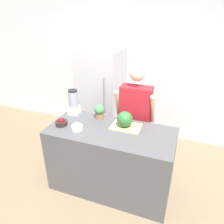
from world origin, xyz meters
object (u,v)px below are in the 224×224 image
object	(u,v)px
bowl_cherries	(61,122)
bowl_cream	(77,127)
potted_plant	(99,111)
refrigerator	(101,95)
watermelon	(125,119)
blender	(74,103)
person	(135,119)

from	to	relation	value
bowl_cherries	bowl_cream	size ratio (longest dim) A/B	1.06
bowl_cream	potted_plant	bearing A→B (deg)	69.82
refrigerator	watermelon	bearing A→B (deg)	-54.19
bowl_cream	potted_plant	distance (m)	0.43
blender	bowl_cream	bearing A→B (deg)	-56.64
refrigerator	blender	bearing A→B (deg)	-89.77
blender	potted_plant	world-z (taller)	blender
refrigerator	blender	world-z (taller)	refrigerator
bowl_cream	potted_plant	xyz separation A→B (m)	(0.15, 0.40, 0.07)
refrigerator	bowl_cherries	distance (m)	1.40
bowl_cream	potted_plant	size ratio (longest dim) A/B	0.73
bowl_cream	bowl_cherries	bearing A→B (deg)	172.93
refrigerator	potted_plant	xyz separation A→B (m)	(0.41, -1.03, 0.19)
person	bowl_cream	xyz separation A→B (m)	(-0.59, -0.72, 0.13)
bowl_cream	person	bearing A→B (deg)	50.55
bowl_cherries	blender	world-z (taller)	blender
potted_plant	person	bearing A→B (deg)	35.71
person	potted_plant	xyz separation A→B (m)	(-0.45, -0.32, 0.21)
refrigerator	potted_plant	size ratio (longest dim) A/B	8.36
person	watermelon	size ratio (longest dim) A/B	8.05
bowl_cherries	potted_plant	xyz separation A→B (m)	(0.40, 0.37, 0.07)
watermelon	bowl_cream	bearing A→B (deg)	-153.54
bowl_cream	blender	bearing A→B (deg)	123.36
bowl_cherries	blender	distance (m)	0.39
bowl_cherries	person	bearing A→B (deg)	39.10
refrigerator	bowl_cream	distance (m)	1.46
refrigerator	person	bearing A→B (deg)	-39.46
potted_plant	blender	bearing A→B (deg)	-179.51
bowl_cream	potted_plant	world-z (taller)	potted_plant
person	potted_plant	bearing A→B (deg)	-144.29
refrigerator	bowl_cream	xyz separation A→B (m)	(0.27, -1.43, 0.12)
blender	potted_plant	bearing A→B (deg)	0.49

